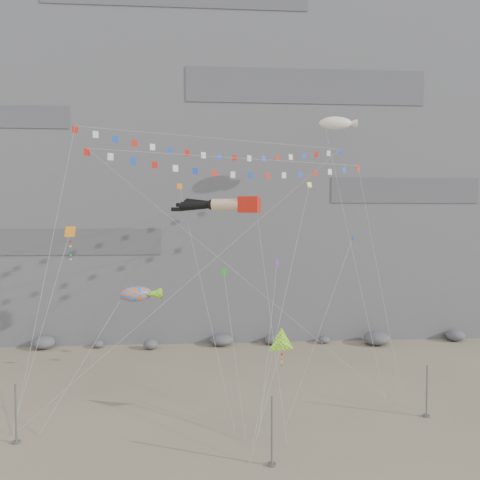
{
  "coord_description": "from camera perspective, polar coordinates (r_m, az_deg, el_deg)",
  "views": [
    {
      "loc": [
        -1.74,
        -36.34,
        14.72
      ],
      "look_at": [
        1.56,
        9.0,
        12.57
      ],
      "focal_mm": 35.0,
      "sensor_mm": 36.0,
      "label": 1
    }
  ],
  "objects": [
    {
      "name": "ground",
      "position": [
        39.24,
        -1.39,
        -19.32
      ],
      "size": [
        120.0,
        120.0,
        0.0
      ],
      "primitive_type": "plane",
      "color": "gray",
      "rests_on": "ground"
    },
    {
      "name": "cliff",
      "position": [
        69.13,
        -2.72,
        11.26
      ],
      "size": [
        80.0,
        28.0,
        50.0
      ],
      "primitive_type": "cube",
      "color": "slate",
      "rests_on": "ground"
    },
    {
      "name": "talus_boulders",
      "position": [
        55.2,
        -2.26,
        -12.11
      ],
      "size": [
        60.0,
        3.0,
        1.2
      ],
      "primitive_type": null,
      "color": "slate",
      "rests_on": "ground"
    },
    {
      "name": "anchor_pole_left",
      "position": [
        35.61,
        -25.66,
        -18.56
      ],
      "size": [
        0.12,
        0.12,
        3.92
      ],
      "primitive_type": "cylinder",
      "color": "slate",
      "rests_on": "ground"
    },
    {
      "name": "anchor_pole_center",
      "position": [
        29.95,
        3.89,
        -22.22
      ],
      "size": [
        0.12,
        0.12,
        4.2
      ],
      "primitive_type": "cylinder",
      "color": "slate",
      "rests_on": "ground"
    },
    {
      "name": "anchor_pole_right",
      "position": [
        38.81,
        21.81,
        -16.73
      ],
      "size": [
        0.12,
        0.12,
        3.86
      ],
      "primitive_type": "cylinder",
      "color": "slate",
      "rests_on": "ground"
    },
    {
      "name": "legs_kite",
      "position": [
        42.69,
        -1.78,
        4.29
      ],
      "size": [
        8.41,
        15.88,
        20.62
      ],
      "rotation": [
        0.0,
        0.0,
        -0.25
      ],
      "color": "red",
      "rests_on": "ground"
    },
    {
      "name": "flag_banner_upper",
      "position": [
        44.58,
        -1.64,
        12.13
      ],
      "size": [
        27.53,
        17.5,
        29.22
      ],
      "color": "red",
      "rests_on": "ground"
    },
    {
      "name": "flag_banner_lower",
      "position": [
        41.95,
        0.25,
        9.89
      ],
      "size": [
        24.4,
        13.02,
        24.43
      ],
      "color": "red",
      "rests_on": "ground"
    },
    {
      "name": "harlequin_kite",
      "position": [
        40.62,
        -20.02,
        0.89
      ],
      "size": [
        3.14,
        8.1,
        15.43
      ],
      "color": "red",
      "rests_on": "ground"
    },
    {
      "name": "fish_windsock",
      "position": [
        40.04,
        -12.58,
        -6.46
      ],
      "size": [
        7.59,
        8.57,
        12.36
      ],
      "color": "#FF590D",
      "rests_on": "ground"
    },
    {
      "name": "delta_kite",
      "position": [
        33.22,
        5.11,
        -12.45
      ],
      "size": [
        3.81,
        4.94,
        8.05
      ],
      "color": "#FFE70D",
      "rests_on": "ground"
    },
    {
      "name": "blimp_windsock",
      "position": [
        51.72,
        11.54,
        13.72
      ],
      "size": [
        4.35,
        14.87,
        28.37
      ],
      "color": "white",
      "rests_on": "ground"
    },
    {
      "name": "small_kite_a",
      "position": [
        45.8,
        -7.27,
        6.06
      ],
      "size": [
        5.14,
        15.56,
        23.61
      ],
      "color": "orange",
      "rests_on": "ground"
    },
    {
      "name": "small_kite_b",
      "position": [
        43.53,
        4.52,
        -3.07
      ],
      "size": [
        3.81,
        13.46,
        16.84
      ],
      "color": "purple",
      "rests_on": "ground"
    },
    {
      "name": "small_kite_c",
      "position": [
        39.69,
        -1.96,
        -4.18
      ],
      "size": [
        1.7,
        9.99,
        13.81
      ],
      "color": "green",
      "rests_on": "ground"
    },
    {
      "name": "small_kite_d",
      "position": [
        44.31,
        8.34,
        6.13
      ],
      "size": [
        7.39,
        14.74,
        23.7
      ],
      "color": "yellow",
      "rests_on": "ground"
    },
    {
      "name": "small_kite_e",
      "position": [
        39.26,
        13.42,
        -0.2
      ],
      "size": [
        7.25,
        6.76,
        15.88
      ],
      "color": "#143AB7",
      "rests_on": "ground"
    }
  ]
}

